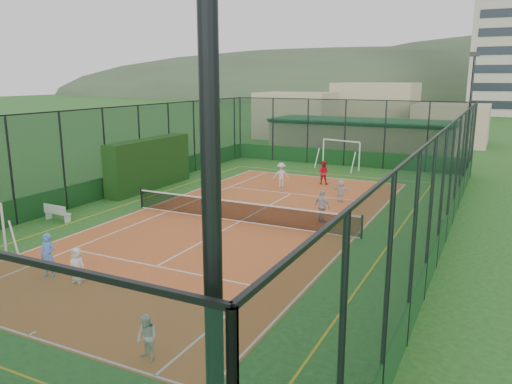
% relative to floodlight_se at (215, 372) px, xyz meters
% --- Properties ---
extents(ground, '(300.00, 300.00, 0.00)m').
position_rel_floodlight_se_xyz_m(ground, '(-8.60, 16.60, -4.12)').
color(ground, '#1E5820').
rests_on(ground, ground).
extents(court_slab, '(11.17, 23.97, 0.01)m').
position_rel_floodlight_se_xyz_m(court_slab, '(-8.60, 16.60, -4.12)').
color(court_slab, '#A74F25').
rests_on(court_slab, ground).
extents(tennis_net, '(11.67, 0.12, 1.06)m').
position_rel_floodlight_se_xyz_m(tennis_net, '(-8.60, 16.60, -3.59)').
color(tennis_net, black).
rests_on(tennis_net, ground).
extents(perimeter_fence, '(18.12, 34.12, 5.00)m').
position_rel_floodlight_se_xyz_m(perimeter_fence, '(-8.60, 16.60, -1.62)').
color(perimeter_fence, '#103020').
rests_on(perimeter_fence, ground).
extents(floodlight_se, '(0.60, 0.26, 8.25)m').
position_rel_floodlight_se_xyz_m(floodlight_se, '(0.00, 0.00, 0.00)').
color(floodlight_se, black).
rests_on(floodlight_se, ground).
extents(floodlight_ne, '(0.60, 0.26, 8.25)m').
position_rel_floodlight_se_xyz_m(floodlight_ne, '(0.00, 33.20, 0.00)').
color(floodlight_ne, black).
rests_on(floodlight_ne, ground).
extents(clubhouse, '(15.20, 7.20, 3.15)m').
position_rel_floodlight_se_xyz_m(clubhouse, '(-8.60, 38.60, -2.55)').
color(clubhouse, tan).
rests_on(clubhouse, ground).
extents(distant_hills, '(200.00, 60.00, 24.00)m').
position_rel_floodlight_se_xyz_m(distant_hills, '(-8.60, 166.60, -4.12)').
color(distant_hills, '#384C33').
rests_on(distant_hills, ground).
extents(hedge_left, '(1.04, 6.93, 3.03)m').
position_rel_floodlight_se_xyz_m(hedge_left, '(-16.90, 20.57, -2.61)').
color(hedge_left, black).
rests_on(hedge_left, ground).
extents(white_bench, '(1.49, 0.47, 0.83)m').
position_rel_floodlight_se_xyz_m(white_bench, '(-16.40, 12.92, -3.71)').
color(white_bench, white).
rests_on(white_bench, ground).
extents(futsal_goal_far, '(3.35, 1.76, 2.07)m').
position_rel_floodlight_se_xyz_m(futsal_goal_far, '(-8.46, 32.27, -3.09)').
color(futsal_goal_far, white).
rests_on(futsal_goal_far, ground).
extents(child_near_left, '(0.61, 0.43, 1.19)m').
position_rel_floodlight_se_xyz_m(child_near_left, '(-10.06, 7.92, -3.52)').
color(child_near_left, white).
rests_on(child_near_left, court_slab).
extents(child_near_mid, '(0.62, 0.47, 1.51)m').
position_rel_floodlight_se_xyz_m(child_near_mid, '(-11.30, 7.86, -3.36)').
color(child_near_mid, '#528CE9').
rests_on(child_near_mid, court_slab).
extents(child_near_right, '(0.66, 0.58, 1.16)m').
position_rel_floodlight_se_xyz_m(child_near_right, '(-5.05, 5.19, -3.54)').
color(child_near_right, white).
rests_on(child_near_right, court_slab).
extents(child_far_left, '(1.14, 1.00, 1.53)m').
position_rel_floodlight_se_xyz_m(child_far_left, '(-9.84, 24.32, -3.35)').
color(child_far_left, silver).
rests_on(child_far_left, court_slab).
extents(child_far_right, '(0.97, 0.71, 1.53)m').
position_rel_floodlight_se_xyz_m(child_far_right, '(-5.11, 18.22, -3.35)').
color(child_far_right, silver).
rests_on(child_far_right, court_slab).
extents(child_far_back, '(1.16, 0.61, 1.19)m').
position_rel_floodlight_se_xyz_m(child_far_back, '(-5.47, 22.44, -3.52)').
color(child_far_back, silver).
rests_on(child_far_back, court_slab).
extents(coach, '(0.78, 0.64, 1.49)m').
position_rel_floodlight_se_xyz_m(coach, '(-7.82, 26.35, -3.37)').
color(coach, red).
rests_on(coach, court_slab).
extents(tennis_balls, '(3.77, 1.48, 0.07)m').
position_rel_floodlight_se_xyz_m(tennis_balls, '(-7.49, 17.80, -4.08)').
color(tennis_balls, '#CCE033').
rests_on(tennis_balls, court_slab).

